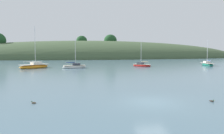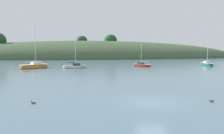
{
  "view_description": "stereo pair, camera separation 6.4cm",
  "coord_description": "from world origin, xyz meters",
  "px_view_note": "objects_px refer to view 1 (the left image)",
  "views": [
    {
      "loc": [
        -5.88,
        -16.51,
        4.19
      ],
      "look_at": [
        0.0,
        20.0,
        1.2
      ],
      "focal_mm": 35.4,
      "sensor_mm": 36.0,
      "label": 1
    },
    {
      "loc": [
        -5.82,
        -16.52,
        4.19
      ],
      "look_at": [
        0.0,
        20.0,
        1.2
      ],
      "focal_mm": 35.4,
      "sensor_mm": 36.0,
      "label": 2
    }
  ],
  "objects_px": {
    "sailboat_white_near": "(207,64)",
    "sailboat_red_portside": "(34,66)",
    "sailboat_navy_dinghy": "(75,67)",
    "sailboat_grey_yawl": "(142,65)",
    "duck_lone_left": "(212,101)",
    "duck_straggler": "(34,103)"
  },
  "relations": [
    {
      "from": "sailboat_white_near",
      "to": "sailboat_red_portside",
      "type": "relative_size",
      "value": 0.72
    },
    {
      "from": "sailboat_navy_dinghy",
      "to": "sailboat_grey_yawl",
      "type": "relative_size",
      "value": 1.14
    },
    {
      "from": "sailboat_grey_yawl",
      "to": "duck_lone_left",
      "type": "height_order",
      "value": "sailboat_grey_yawl"
    },
    {
      "from": "sailboat_navy_dinghy",
      "to": "sailboat_red_portside",
      "type": "relative_size",
      "value": 0.73
    },
    {
      "from": "sailboat_red_portside",
      "to": "duck_straggler",
      "type": "xyz_separation_m",
      "value": [
        5.94,
        -33.36,
        -0.36
      ]
    },
    {
      "from": "sailboat_grey_yawl",
      "to": "sailboat_red_portside",
      "type": "bearing_deg",
      "value": -178.15
    },
    {
      "from": "sailboat_red_portside",
      "to": "sailboat_white_near",
      "type": "bearing_deg",
      "value": 0.97
    },
    {
      "from": "sailboat_grey_yawl",
      "to": "sailboat_red_portside",
      "type": "xyz_separation_m",
      "value": [
        -24.91,
        -0.8,
        0.1
      ]
    },
    {
      "from": "sailboat_navy_dinghy",
      "to": "sailboat_red_portside",
      "type": "bearing_deg",
      "value": 171.06
    },
    {
      "from": "sailboat_grey_yawl",
      "to": "sailboat_red_portside",
      "type": "relative_size",
      "value": 0.63
    },
    {
      "from": "duck_lone_left",
      "to": "duck_straggler",
      "type": "bearing_deg",
      "value": 173.19
    },
    {
      "from": "sailboat_navy_dinghy",
      "to": "sailboat_grey_yawl",
      "type": "distance_m",
      "value": 16.27
    },
    {
      "from": "sailboat_grey_yawl",
      "to": "sailboat_white_near",
      "type": "bearing_deg",
      "value": -0.3
    },
    {
      "from": "sailboat_grey_yawl",
      "to": "sailboat_red_portside",
      "type": "distance_m",
      "value": 24.92
    },
    {
      "from": "sailboat_white_near",
      "to": "duck_straggler",
      "type": "xyz_separation_m",
      "value": [
        -36.32,
        -34.08,
        -0.3
      ]
    },
    {
      "from": "duck_lone_left",
      "to": "duck_straggler",
      "type": "distance_m",
      "value": 14.06
    },
    {
      "from": "sailboat_navy_dinghy",
      "to": "sailboat_white_near",
      "type": "distance_m",
      "value": 33.53
    },
    {
      "from": "sailboat_grey_yawl",
      "to": "sailboat_navy_dinghy",
      "type": "bearing_deg",
      "value": -172.27
    },
    {
      "from": "sailboat_navy_dinghy",
      "to": "sailboat_grey_yawl",
      "type": "bearing_deg",
      "value": 7.73
    },
    {
      "from": "sailboat_red_portside",
      "to": "duck_straggler",
      "type": "distance_m",
      "value": 33.89
    },
    {
      "from": "sailboat_grey_yawl",
      "to": "duck_straggler",
      "type": "xyz_separation_m",
      "value": [
        -18.97,
        -34.17,
        -0.26
      ]
    },
    {
      "from": "sailboat_red_portside",
      "to": "duck_lone_left",
      "type": "bearing_deg",
      "value": -60.41
    }
  ]
}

